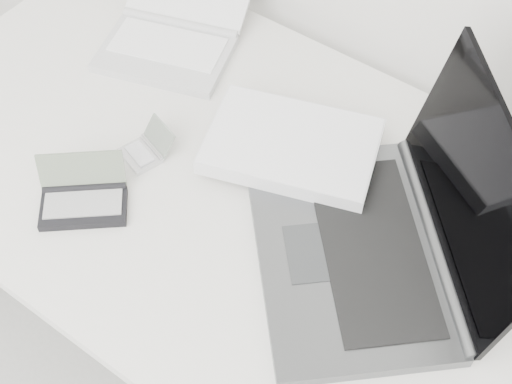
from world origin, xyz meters
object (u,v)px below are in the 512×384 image
Objects in this scene: netbook_open_white at (173,34)px; desk at (282,221)px; laptop_large at (353,206)px; palmtop_charcoal at (83,198)px.

desk is at bearing -44.94° from netbook_open_white.
netbook_open_white is (-0.55, 0.18, -0.03)m from laptop_large.
laptop_large reaches higher than desk.
netbook_open_white is at bearing 153.28° from desk.
palmtop_charcoal is (0.15, -0.42, -0.01)m from netbook_open_white.
laptop_large is 1.69× the size of netbook_open_white.
laptop_large is at bearing -36.19° from netbook_open_white.
laptop_large reaches higher than palmtop_charcoal.
palmtop_charcoal is (-0.40, -0.24, -0.03)m from laptop_large.
netbook_open_white reaches higher than palmtop_charcoal.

